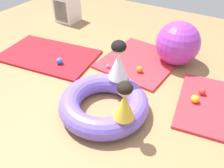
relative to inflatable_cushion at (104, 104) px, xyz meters
name	(u,v)px	position (x,y,z in m)	size (l,w,h in m)	color
ground_plane	(97,106)	(-0.13, 0.04, -0.13)	(8.00, 8.00, 0.00)	#9E7549
gym_mat_front	(140,61)	(-0.13, 1.32, -0.11)	(1.12, 1.24, 0.04)	red
gym_mat_near_right	(49,55)	(-1.57, 0.66, -0.11)	(1.63, 0.99, 0.04)	#B21923
inflatable_cushion	(104,104)	(0.00, 0.00, 0.00)	(1.12, 1.12, 0.27)	#7056D1
child_in_yellow	(124,101)	(0.38, -0.19, 0.36)	(0.33, 0.33, 0.46)	yellow
child_in_white	(119,60)	(-0.04, 0.43, 0.39)	(0.35, 0.35, 0.54)	white
play_ball_red	(202,92)	(0.99, 0.94, -0.05)	(0.09, 0.09, 0.09)	red
play_ball_pink	(108,66)	(-0.46, 0.84, -0.06)	(0.06, 0.06, 0.06)	pink
play_ball_yellow	(195,99)	(0.95, 0.73, -0.04)	(0.11, 0.11, 0.11)	yellow
play_ball_blue	(59,61)	(-1.20, 0.53, -0.04)	(0.11, 0.11, 0.11)	blue
play_ball_orange	(139,69)	(0.02, 0.99, -0.04)	(0.10, 0.10, 0.10)	orange
exercise_ball_large	(178,43)	(0.37, 1.61, 0.22)	(0.71, 0.71, 0.71)	purple
storage_cube	(66,9)	(-2.31, 2.07, 0.15)	(0.44, 0.44, 0.56)	silver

